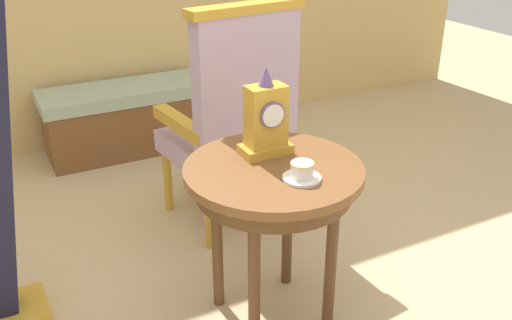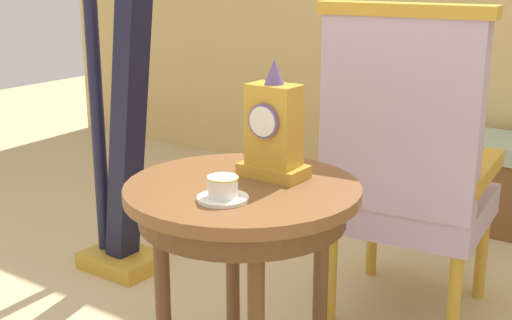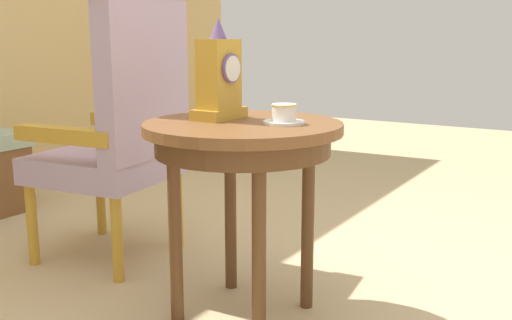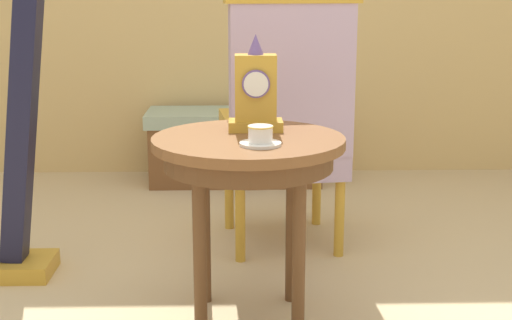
{
  "view_description": "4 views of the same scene",
  "coord_description": "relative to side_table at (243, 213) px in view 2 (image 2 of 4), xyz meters",
  "views": [
    {
      "loc": [
        -0.81,
        -1.54,
        1.57
      ],
      "look_at": [
        0.0,
        0.04,
        0.73
      ],
      "focal_mm": 40.15,
      "sensor_mm": 36.0,
      "label": 1
    },
    {
      "loc": [
        1.2,
        -1.39,
        1.27
      ],
      "look_at": [
        0.05,
        0.2,
        0.71
      ],
      "focal_mm": 49.27,
      "sensor_mm": 36.0,
      "label": 2
    },
    {
      "loc": [
        -1.52,
        -0.97,
        0.94
      ],
      "look_at": [
        0.18,
        0.08,
        0.53
      ],
      "focal_mm": 41.73,
      "sensor_mm": 36.0,
      "label": 3
    },
    {
      "loc": [
        0.06,
        -2.28,
        1.17
      ],
      "look_at": [
        0.12,
        0.15,
        0.57
      ],
      "focal_mm": 50.04,
      "sensor_mm": 36.0,
      "label": 4
    }
  ],
  "objects": [
    {
      "name": "side_table",
      "position": [
        0.0,
        0.0,
        0.0
      ],
      "size": [
        0.66,
        0.66,
        0.67
      ],
      "color": "brown",
      "rests_on": "ground"
    },
    {
      "name": "teacup_left",
      "position": [
        0.04,
        -0.13,
        0.11
      ],
      "size": [
        0.13,
        0.13,
        0.06
      ],
      "color": "white",
      "rests_on": "side_table"
    },
    {
      "name": "mantel_clock",
      "position": [
        0.03,
        0.11,
        0.22
      ],
      "size": [
        0.19,
        0.11,
        0.34
      ],
      "color": "gold",
      "rests_on": "side_table"
    },
    {
      "name": "armchair",
      "position": [
        0.18,
        0.71,
        0.0
      ],
      "size": [
        0.6,
        0.59,
        1.14
      ],
      "color": "#B299B7",
      "rests_on": "ground"
    },
    {
      "name": "harp",
      "position": [
        -0.93,
        0.44,
        0.12
      ],
      "size": [
        0.4,
        0.24,
        1.76
      ],
      "color": "gold",
      "rests_on": "ground"
    },
    {
      "name": "window_bench",
      "position": [
        -0.05,
        1.87,
        -0.37
      ],
      "size": [
        1.06,
        0.4,
        0.44
      ],
      "color": "#9EB299",
      "rests_on": "ground"
    }
  ]
}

